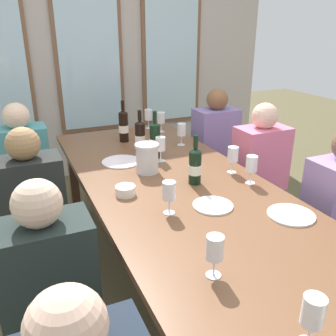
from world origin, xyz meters
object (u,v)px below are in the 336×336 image
Objects in this scene: wine_glass_2 at (160,145)px; wine_glass_4 at (181,131)px; wine_bottle_3 at (155,139)px; seated_person_3 at (335,223)px; tasting_bowl_1 at (125,191)px; seated_person_1 at (215,152)px; wine_glass_1 at (161,119)px; wine_glass_3 at (169,192)px; white_plate_0 at (213,206)px; seated_person_2 at (52,307)px; wine_bottle_2 at (140,136)px; wine_bottle_1 at (124,126)px; white_plate_2 at (121,162)px; wine_glass_6 at (148,116)px; seated_person_5 at (259,178)px; dining_table at (185,199)px; white_plate_1 at (291,215)px; wine_glass_0 at (215,250)px; metal_pitcher at (147,158)px; wine_bottle_0 at (195,166)px; wine_glass_7 at (252,164)px; seated_person_4 at (35,221)px; wine_glass_8 at (313,312)px; wine_glass_5 at (233,155)px; seated_person_0 at (26,178)px.

wine_glass_2 is 0.39m from wine_glass_4.
wine_bottle_3 is 0.30× the size of seated_person_3.
tasting_bowl_1 is 1.51m from seated_person_1.
wine_glass_1 and wine_glass_3 have the same top height.
white_plate_0 is 0.91m from seated_person_2.
tasting_bowl_1 is at bearing -134.84° from wine_glass_4.
wine_bottle_2 is 0.93m from seated_person_1.
wine_bottle_1 reaches higher than wine_glass_4.
white_plate_2 is 0.52m from tasting_bowl_1.
wine_glass_2 is 1.00× the size of wine_glass_6.
wine_bottle_2 is at bearing 39.61° from white_plate_2.
seated_person_5 reaches higher than tasting_bowl_1.
seated_person_2 is at bearing -153.92° from dining_table.
white_plate_0 is (0.05, -0.24, 0.06)m from dining_table.
wine_glass_3 is (-0.55, 0.27, 0.11)m from white_plate_1.
wine_glass_0 is at bearing -95.05° from wine_glass_3.
wine_glass_1 is (0.45, 0.83, 0.02)m from metal_pitcher.
metal_pitcher is 0.63× the size of wine_bottle_0.
wine_glass_7 is 1.35m from seated_person_4.
wine_bottle_2 reaches higher than wine_glass_8.
wine_bottle_2 is 0.65m from wine_glass_6.
dining_table is 0.25m from white_plate_0.
wine_glass_6 is (-0.11, 1.21, -0.00)m from wine_glass_5.
tasting_bowl_1 is 0.66× the size of wine_glass_4.
wine_bottle_2 is at bearing 78.60° from wine_glass_3.
seated_person_1 is 0.66m from seated_person_5.
wine_bottle_0 reaches higher than wine_glass_5.
wine_glass_6 is at bearing 57.37° from seated_person_2.
tasting_bowl_1 is 0.66× the size of wine_glass_0.
white_plate_2 is at bearing 90.56° from wine_glass_3.
seated_person_2 is at bearing -90.00° from seated_person_4.
wine_glass_8 is at bearing -102.17° from white_plate_0.
seated_person_0 is (-0.88, 0.50, -0.34)m from wine_bottle_3.
wine_bottle_1 reaches higher than metal_pitcher.
wine_glass_2 is at bearing 76.34° from wine_glass_0.
wine_glass_4 is at bearing -35.78° from wine_bottle_1.
wine_glass_8 is at bearing -114.18° from seated_person_1.
wine_glass_2 is 0.75m from wine_glass_3.
wine_bottle_2 reaches higher than wine_glass_5.
wine_bottle_1 is 1.92× the size of wine_glass_1.
seated_person_1 is (0.42, 1.10, -0.34)m from wine_glass_7.
wine_glass_5 is 0.16× the size of seated_person_2.
wine_glass_3 is at bearing -111.39° from wine_glass_1.
seated_person_2 reaches higher than wine_glass_8.
seated_person_3 is at bearing 13.39° from white_plate_1.
white_plate_0 is 1.05m from wine_glass_4.
dining_table is 0.45m from wine_glass_7.
metal_pitcher reaches higher than wine_glass_3.
wine_glass_7 is (0.01, -0.19, 0.00)m from wine_glass_5.
seated_person_1 is (1.02, 1.24, -0.33)m from wine_glass_3.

